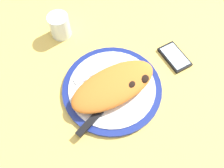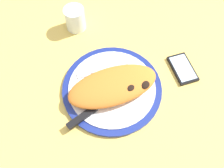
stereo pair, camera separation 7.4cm
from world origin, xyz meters
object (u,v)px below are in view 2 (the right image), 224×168
Objects in this scene: fork at (98,71)px; knife at (91,111)px; smartphone at (183,69)px; plate at (112,88)px; calzone at (114,86)px; water_glass at (75,20)px.

fork is 14.82cm from knife.
plate is at bearing -1.67° from smartphone.
plate is 3.24cm from calzone.
water_glass is at bearing -82.38° from plate.
fork is 22.58cm from water_glass.
water_glass is at bearing -86.13° from fork.
smartphone is at bearing 163.81° from fork.
plate is at bearing 97.62° from water_glass.
water_glass is (3.98, -29.75, 3.04)cm from plate.
calzone is at bearing 108.50° from fork.
fork is (2.74, -8.20, -2.11)cm from calzone.
calzone is 3.34× the size of water_glass.
fork is at bearing -71.50° from calzone.
fork reaches higher than plate.
water_glass is at bearing -82.08° from calzone.
knife is 1.96× the size of smartphone.
fork is 1.50× the size of smartphone.
plate is 3.74× the size of water_glass.
water_glass reaches higher than knife.
calzone is at bearing -151.11° from knife.
water_glass reaches higher than smartphone.
smartphone is (-25.27, 0.74, -0.17)cm from plate.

